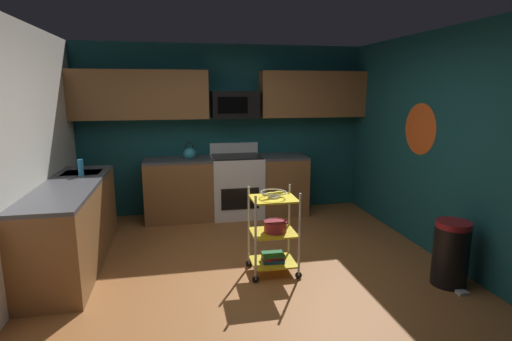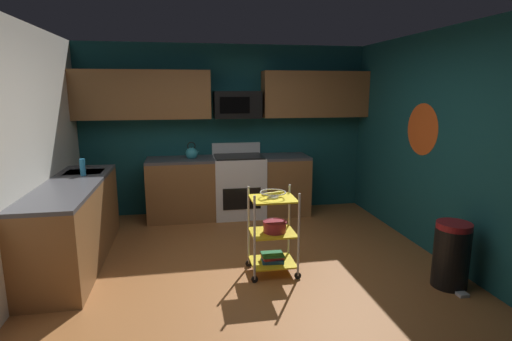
% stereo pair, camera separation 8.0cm
% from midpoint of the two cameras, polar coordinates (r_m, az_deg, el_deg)
% --- Properties ---
extents(floor, '(4.40, 4.80, 0.04)m').
position_cam_midpoint_polar(floor, '(4.34, 0.03, -15.18)').
color(floor, '#995B2D').
rests_on(floor, ground).
extents(wall_back, '(4.52, 0.06, 2.60)m').
position_cam_midpoint_polar(wall_back, '(6.31, -3.90, 5.81)').
color(wall_back, '#14474C').
rests_on(wall_back, ground).
extents(wall_left, '(0.06, 4.80, 2.60)m').
position_cam_midpoint_polar(wall_left, '(4.16, -31.82, 1.09)').
color(wall_left, silver).
rests_on(wall_left, ground).
extents(wall_right, '(0.06, 4.80, 2.60)m').
position_cam_midpoint_polar(wall_right, '(4.84, 27.04, 2.81)').
color(wall_right, '#14474C').
rests_on(wall_right, ground).
extents(wall_flower_decal, '(0.00, 0.63, 0.63)m').
position_cam_midpoint_polar(wall_flower_decal, '(5.28, 23.07, 5.43)').
color(wall_flower_decal, '#E5591E').
extents(counter_run, '(3.42, 2.76, 0.92)m').
position_cam_midpoint_polar(counter_run, '(5.47, -12.09, -4.26)').
color(counter_run, brown).
rests_on(counter_run, ground).
extents(oven_range, '(0.76, 0.65, 1.10)m').
position_cam_midpoint_polar(oven_range, '(6.15, -2.10, -2.11)').
color(oven_range, white).
rests_on(oven_range, ground).
extents(upper_cabinets, '(4.40, 0.33, 0.70)m').
position_cam_midpoint_polar(upper_cabinets, '(6.08, -4.08, 10.79)').
color(upper_cabinets, brown).
extents(microwave, '(0.70, 0.39, 0.40)m').
position_cam_midpoint_polar(microwave, '(6.08, -2.33, 9.39)').
color(microwave, black).
extents(rolling_cart, '(0.53, 0.40, 0.91)m').
position_cam_midpoint_polar(rolling_cart, '(4.24, 2.94, -8.86)').
color(rolling_cart, silver).
rests_on(rolling_cart, ground).
extents(fruit_bowl, '(0.27, 0.27, 0.07)m').
position_cam_midpoint_polar(fruit_bowl, '(4.11, 3.00, -3.31)').
color(fruit_bowl, silver).
rests_on(fruit_bowl, rolling_cart).
extents(mixing_bowl_large, '(0.25, 0.25, 0.11)m').
position_cam_midpoint_polar(mixing_bowl_large, '(4.22, 3.25, -7.98)').
color(mixing_bowl_large, maroon).
rests_on(mixing_bowl_large, rolling_cart).
extents(book_stack, '(0.24, 0.20, 0.09)m').
position_cam_midpoint_polar(book_stack, '(4.35, 2.90, -12.32)').
color(book_stack, '#1E4C8C').
rests_on(book_stack, rolling_cart).
extents(kettle, '(0.21, 0.18, 0.26)m').
position_cam_midpoint_polar(kettle, '(5.98, -8.81, 2.46)').
color(kettle, teal).
rests_on(kettle, counter_run).
extents(dish_soap_bottle, '(0.06, 0.06, 0.20)m').
position_cam_midpoint_polar(dish_soap_bottle, '(5.15, -23.15, 0.44)').
color(dish_soap_bottle, '#2D8CBF').
rests_on(dish_soap_bottle, counter_run).
extents(trash_can, '(0.34, 0.42, 0.66)m').
position_cam_midpoint_polar(trash_can, '(4.47, 26.63, -10.75)').
color(trash_can, black).
rests_on(trash_can, ground).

